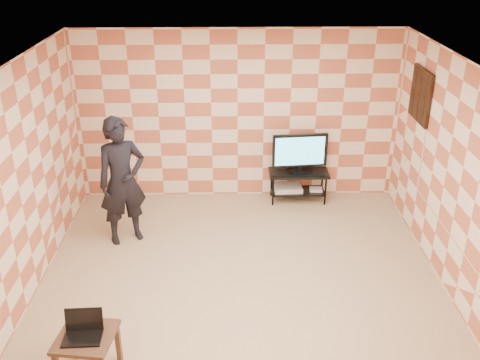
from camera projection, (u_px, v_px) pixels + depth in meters
The scene contains 14 objects.
floor at pixel (241, 284), 6.62m from camera, with size 5.00×5.00×0.00m, color tan.
wall_back at pixel (238, 116), 8.30m from camera, with size 5.00×0.02×2.70m, color beige.
wall_front at pixel (248, 341), 3.79m from camera, with size 5.00×0.02×2.70m, color beige.
wall_left at pixel (19, 189), 6.00m from camera, with size 0.02×5.00×2.70m, color beige.
wall_right at pixel (460, 185), 6.09m from camera, with size 0.02×5.00×2.70m, color beige.
ceiling at pixel (241, 68), 5.47m from camera, with size 5.00×5.00×0.02m, color white.
wall_art at pixel (421, 95), 7.23m from camera, with size 0.04×0.72×0.72m.
tv_stand at pixel (298, 180), 8.52m from camera, with size 0.94×0.42×0.50m.
tv at pixel (300, 152), 8.31m from camera, with size 0.87×0.19×0.63m.
dvd_player at pixel (288, 188), 8.60m from camera, with size 0.44×0.32×0.07m, color silver.
game_console at pixel (316, 189), 8.58m from camera, with size 0.20×0.14×0.04m, color silver.
side_table at pixel (87, 343), 5.11m from camera, with size 0.60×0.60×0.50m.
laptop at pixel (83, 331), 5.06m from camera, with size 0.37×0.30×0.24m.
person at pixel (122, 181), 7.22m from camera, with size 0.66×0.43×1.80m, color black.
Camera 1 is at (-0.12, -5.43, 4.01)m, focal length 40.00 mm.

